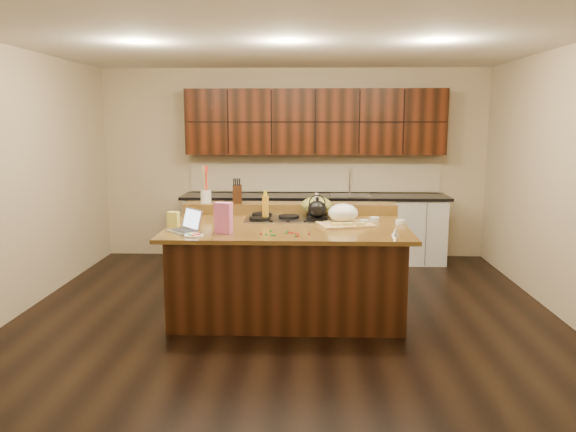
{
  "coord_description": "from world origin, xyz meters",
  "views": [
    {
      "loc": [
        0.2,
        -5.62,
        1.96
      ],
      "look_at": [
        0.0,
        0.05,
        1.0
      ],
      "focal_mm": 35.0,
      "sensor_mm": 36.0,
      "label": 1
    }
  ],
  "objects": [
    {
      "name": "candy_plate",
      "position": [
        -0.84,
        -0.61,
        0.93
      ],
      "size": [
        0.21,
        0.21,
        0.01
      ],
      "primitive_type": "cylinder",
      "rotation": [
        0.0,
        0.0,
        -0.16
      ],
      "color": "white",
      "rests_on": "island"
    },
    {
      "name": "gumdrop_1",
      "position": [
        0.09,
        -0.61,
        0.93
      ],
      "size": [
        0.02,
        0.02,
        0.02
      ],
      "primitive_type": "ellipsoid",
      "color": "#198C26",
      "rests_on": "island"
    },
    {
      "name": "ramekin_b",
      "position": [
        0.9,
        0.22,
        0.94
      ],
      "size": [
        0.12,
        0.12,
        0.04
      ],
      "primitive_type": "cylinder",
      "rotation": [
        0.0,
        0.0,
        -0.18
      ],
      "color": "white",
      "rests_on": "island"
    },
    {
      "name": "gumdrop_0",
      "position": [
        0.21,
        -0.52,
        0.93
      ],
      "size": [
        0.02,
        0.02,
        0.02
      ],
      "primitive_type": "ellipsoid",
      "color": "red",
      "rests_on": "island"
    },
    {
      "name": "kettle",
      "position": [
        0.3,
        0.17,
        1.05
      ],
      "size": [
        0.24,
        0.24,
        0.18
      ],
      "primitive_type": "ellipsoid",
      "rotation": [
        0.0,
        0.0,
        -0.21
      ],
      "color": "black",
      "rests_on": "cooktop"
    },
    {
      "name": "ramekin_c",
      "position": [
        0.78,
        0.05,
        0.94
      ],
      "size": [
        0.12,
        0.12,
        0.04
      ],
      "primitive_type": "cylinder",
      "rotation": [
        0.0,
        0.0,
        0.27
      ],
      "color": "white",
      "rests_on": "island"
    },
    {
      "name": "ramekin_a",
      "position": [
        1.15,
        0.06,
        0.94
      ],
      "size": [
        0.12,
        0.12,
        0.04
      ],
      "primitive_type": "cylinder",
      "rotation": [
        0.0,
        0.0,
        -0.21
      ],
      "color": "white",
      "rests_on": "island"
    },
    {
      "name": "gumdrop_10",
      "position": [
        0.11,
        -0.61,
        0.93
      ],
      "size": [
        0.02,
        0.02,
        0.02
      ],
      "primitive_type": "ellipsoid",
      "color": "red",
      "rests_on": "island"
    },
    {
      "name": "utensil_crock",
      "position": [
        -0.96,
        0.7,
        1.11
      ],
      "size": [
        0.14,
        0.14,
        0.14
      ],
      "primitive_type": "cylinder",
      "rotation": [
        0.0,
        0.0,
        -0.2
      ],
      "color": "white",
      "rests_on": "back_ledge"
    },
    {
      "name": "cooktop",
      "position": [
        0.0,
        0.3,
        0.94
      ],
      "size": [
        0.92,
        0.52,
        0.05
      ],
      "color": "gray",
      "rests_on": "island"
    },
    {
      "name": "pink_bag",
      "position": [
        -0.59,
        -0.47,
        1.07
      ],
      "size": [
        0.17,
        0.12,
        0.29
      ],
      "primitive_type": "cube",
      "rotation": [
        0.0,
        0.0,
        -0.29
      ],
      "color": "pink",
      "rests_on": "island"
    },
    {
      "name": "gumdrop_13",
      "position": [
        0.01,
        -0.39,
        0.93
      ],
      "size": [
        0.02,
        0.02,
        0.02
      ],
      "primitive_type": "ellipsoid",
      "color": "#198C26",
      "rests_on": "island"
    },
    {
      "name": "knife_block",
      "position": [
        -0.6,
        0.7,
        1.14
      ],
      "size": [
        0.12,
        0.18,
        0.2
      ],
      "primitive_type": "cube",
      "rotation": [
        0.0,
        0.0,
        0.11
      ],
      "color": "black",
      "rests_on": "back_ledge"
    },
    {
      "name": "gumdrop_12",
      "position": [
        0.03,
        -0.45,
        0.93
      ],
      "size": [
        0.02,
        0.02,
        0.02
      ],
      "primitive_type": "ellipsoid",
      "color": "red",
      "rests_on": "island"
    },
    {
      "name": "laptop",
      "position": [
        -0.95,
        -0.39,
        0.98
      ],
      "size": [
        0.39,
        0.39,
        0.21
      ],
      "rotation": [
        0.0,
        0.0,
        -0.86
      ],
      "color": "#B7B7BC",
      "rests_on": "island"
    },
    {
      "name": "gumdrop_5",
      "position": [
        -0.18,
        -0.55,
        0.93
      ],
      "size": [
        0.02,
        0.02,
        0.02
      ],
      "primitive_type": "ellipsoid",
      "color": "#198C26",
      "rests_on": "island"
    },
    {
      "name": "kitchen_timer",
      "position": [
        1.01,
        -0.53,
        0.96
      ],
      "size": [
        0.09,
        0.09,
        0.07
      ],
      "primitive_type": "cone",
      "rotation": [
        0.0,
        0.0,
        0.18
      ],
      "color": "silver",
      "rests_on": "island"
    },
    {
      "name": "green_bowl",
      "position": [
        0.3,
        0.43,
        1.06
      ],
      "size": [
        0.43,
        0.43,
        0.18
      ],
      "primitive_type": "ellipsoid",
      "rotation": [
        0.0,
        0.0,
        -0.33
      ],
      "color": "olive",
      "rests_on": "cooktop"
    },
    {
      "name": "room",
      "position": [
        0.0,
        0.0,
        1.35
      ],
      "size": [
        5.52,
        5.02,
        2.72
      ],
      "color": "black",
      "rests_on": "ground"
    },
    {
      "name": "back_ledge",
      "position": [
        0.0,
        0.7,
        0.98
      ],
      "size": [
        2.4,
        0.3,
        0.12
      ],
      "primitive_type": "cube",
      "color": "black",
      "rests_on": "island"
    },
    {
      "name": "gumdrop_3",
      "position": [
        -0.1,
        -0.6,
        0.93
      ],
      "size": [
        0.02,
        0.02,
        0.02
      ],
      "primitive_type": "ellipsoid",
      "color": "#198C26",
      "rests_on": "island"
    },
    {
      "name": "gumdrop_8",
      "position": [
        0.05,
        -0.46,
        0.93
      ],
      "size": [
        0.02,
        0.02,
        0.02
      ],
      "primitive_type": "ellipsoid",
      "color": "red",
      "rests_on": "island"
    },
    {
      "name": "gumdrop_9",
      "position": [
        -0.13,
        -0.57,
        0.93
      ],
      "size": [
        0.02,
        0.02,
        0.02
      ],
      "primitive_type": "ellipsoid",
      "color": "#198C26",
      "rests_on": "island"
    },
    {
      "name": "gumdrop_6",
      "position": [
        0.11,
        -0.54,
        0.93
      ],
      "size": [
        0.02,
        0.02,
        0.02
      ],
      "primitive_type": "ellipsoid",
      "color": "red",
      "rests_on": "island"
    },
    {
      "name": "island",
      "position": [
        0.0,
        0.0,
        0.46
      ],
      "size": [
        2.4,
        1.6,
        0.92
      ],
      "color": "black",
      "rests_on": "ground"
    },
    {
      "name": "gumdrop_7",
      "position": [
        -0.0,
        -0.48,
        0.93
      ],
      "size": [
        0.02,
        0.02,
        0.02
      ],
      "primitive_type": "ellipsoid",
      "color": "#198C26",
      "rests_on": "island"
    },
    {
      "name": "oil_bottle",
      "position": [
        -0.24,
        0.2,
        1.06
      ],
      "size": [
        0.09,
        0.09,
        0.27
      ],
      "primitive_type": "cylinder",
      "rotation": [
        0.0,
        0.0,
        -0.36
      ],
      "color": "gold",
      "rests_on": "island"
    },
    {
      "name": "package_box",
      "position": [
        -1.14,
        -0.15,
        0.99
      ],
      "size": [
        0.12,
        0.09,
        0.15
      ],
      "primitive_type": "cube",
      "rotation": [
        0.0,
        0.0,
        -0.17
      ],
      "color": "#EBE453",
      "rests_on": "island"
    },
    {
      "name": "gumdrop_4",
      "position": [
        0.09,
        -0.51,
        0.93
      ],
      "size": [
        0.02,
        0.02,
        0.02
      ],
      "primitive_type": "ellipsoid",
      "color": "red",
      "rests_on": "island"
    },
    {
      "name": "vinegar_bottle",
      "position": [
        0.29,
        0.2,
        1.04
      ],
      "size": [
        0.07,
        0.07,
        0.25
      ],
      "primitive_type": "cylinder",
      "rotation": [
        0.0,
        0.0,
        -0.09
      ],
      "color": "silver",
      "rests_on": "island"
    },
    {
      "name": "wooden_tray",
      "position": [
        0.57,
        0.01,
        1.01
      ],
      "size": [
        0.61,
        0.51,
        0.21
      ],
      "rotation": [
        0.0,
        0.0,
        0.28
      ],
      "color": "tan",
      "rests_on": "island"
    },
    {
      "name": "strainer_bowl",
      "position": [
        0.58,
        0.33,
        0.97
      ],
      "size": [
        0.29,
        0.29,
        0.09
      ],
      "primitive_type": "cylinder",
      "rotation": [
        0.0,
        0.0,
        0.22
      ],
      "color": "#996B3F",
      "rests_on": "island"
    },
    {
      "name": "gumdrop_11",
      "position": [
        -0.15,
        -0.38,
        0.93
      ],
      "size": [
        0.02,
        0.02,
        0.02
      ],
      "primitive_type": "ellipsoid",
      "color": "#198C26",
      "rests_on": "island"
    },
    {
      "name": "gumdrop_2",
      "position": [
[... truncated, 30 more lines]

